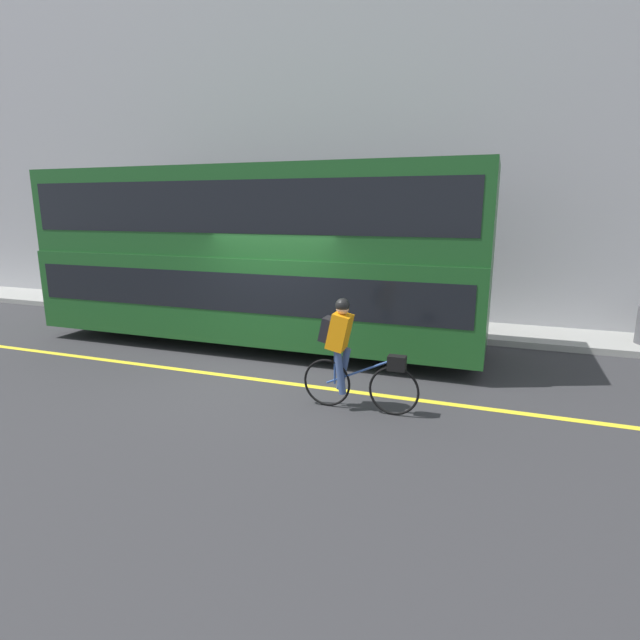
# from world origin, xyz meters

# --- Properties ---
(ground_plane) EXTENTS (80.00, 80.00, 0.00)m
(ground_plane) POSITION_xyz_m (0.00, 0.00, 0.00)
(ground_plane) COLOR #2D2D30
(road_center_line) EXTENTS (50.00, 0.14, 0.01)m
(road_center_line) POSITION_xyz_m (0.00, -0.17, 0.00)
(road_center_line) COLOR yellow
(road_center_line) RESTS_ON ground_plane
(sidewalk_curb) EXTENTS (60.00, 1.77, 0.14)m
(sidewalk_curb) POSITION_xyz_m (0.00, 4.49, 0.07)
(sidewalk_curb) COLOR gray
(sidewalk_curb) RESTS_ON ground_plane
(building_facade) EXTENTS (60.00, 0.30, 9.67)m
(building_facade) POSITION_xyz_m (0.00, 5.52, 4.84)
(building_facade) COLOR #9E9EA3
(building_facade) RESTS_ON ground_plane
(bus) EXTENTS (9.74, 2.58, 3.80)m
(bus) POSITION_xyz_m (-0.96, 2.04, 2.10)
(bus) COLOR black
(bus) RESTS_ON ground_plane
(cyclist_on_bike) EXTENTS (1.79, 0.32, 1.71)m
(cyclist_on_bike) POSITION_xyz_m (2.02, -0.86, 0.91)
(cyclist_on_bike) COLOR black
(cyclist_on_bike) RESTS_ON ground_plane
(street_sign_post) EXTENTS (0.36, 0.09, 2.27)m
(street_sign_post) POSITION_xyz_m (1.14, 4.39, 1.42)
(street_sign_post) COLOR #59595B
(street_sign_post) RESTS_ON sidewalk_curb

